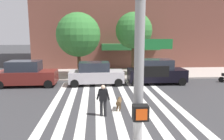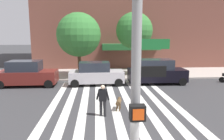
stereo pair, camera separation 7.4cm
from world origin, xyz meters
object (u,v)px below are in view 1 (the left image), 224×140
(parked_car_third_in_line, at_px, (156,72))
(street_tree_middle, at_px, (134,31))
(pedestrian_dog_walker, at_px, (103,99))
(parked_car_near_curb, at_px, (27,74))
(traffic_light_pole, at_px, (140,68))
(street_tree_nearest, at_px, (78,35))
(dog_on_leash, at_px, (119,102))
(parked_car_behind_first, at_px, (96,74))

(parked_car_third_in_line, bearing_deg, street_tree_middle, 110.15)
(parked_car_third_in_line, xyz_separation_m, pedestrian_dog_walker, (-4.77, -6.99, -0.08))
(parked_car_third_in_line, bearing_deg, pedestrian_dog_walker, -124.30)
(parked_car_near_curb, bearing_deg, traffic_light_pole, -65.10)
(street_tree_nearest, xyz_separation_m, pedestrian_dog_walker, (1.89, -9.82, -3.19))
(traffic_light_pole, distance_m, street_tree_middle, 17.45)
(traffic_light_pole, xyz_separation_m, pedestrian_dog_walker, (-0.40, 6.61, -2.59))
(traffic_light_pole, xyz_separation_m, dog_on_leash, (0.50, 7.48, -3.08))
(parked_car_third_in_line, relative_size, dog_on_leash, 4.91)
(traffic_light_pole, height_order, parked_car_near_curb, traffic_light_pole)
(street_tree_middle, height_order, pedestrian_dog_walker, street_tree_middle)
(dog_on_leash, bearing_deg, parked_car_behind_first, 101.42)
(street_tree_nearest, relative_size, dog_on_leash, 6.13)
(street_tree_nearest, bearing_deg, parked_car_third_in_line, -22.99)
(parked_car_behind_first, distance_m, street_tree_middle, 6.32)
(parked_car_behind_first, distance_m, pedestrian_dog_walker, 7.00)
(parked_car_third_in_line, height_order, pedestrian_dog_walker, parked_car_third_in_line)
(traffic_light_pole, height_order, pedestrian_dog_walker, traffic_light_pole)
(traffic_light_pole, height_order, parked_car_third_in_line, traffic_light_pole)
(traffic_light_pole, relative_size, street_tree_middle, 0.94)
(traffic_light_pole, height_order, parked_car_behind_first, traffic_light_pole)
(parked_car_near_curb, height_order, parked_car_third_in_line, parked_car_third_in_line)
(dog_on_leash, bearing_deg, traffic_light_pole, -93.84)
(street_tree_middle, bearing_deg, dog_on_leash, -104.83)
(street_tree_middle, height_order, dog_on_leash, street_tree_middle)
(parked_car_near_curb, bearing_deg, dog_on_leash, -41.90)
(parked_car_behind_first, relative_size, dog_on_leash, 4.54)
(parked_car_behind_first, bearing_deg, parked_car_third_in_line, 0.02)
(parked_car_near_curb, distance_m, street_tree_nearest, 5.83)
(traffic_light_pole, relative_size, pedestrian_dog_walker, 3.54)
(street_tree_middle, distance_m, pedestrian_dog_walker, 11.66)
(street_tree_nearest, height_order, dog_on_leash, street_tree_nearest)
(traffic_light_pole, relative_size, parked_car_third_in_line, 1.20)
(street_tree_nearest, bearing_deg, parked_car_behind_first, -61.10)
(street_tree_middle, relative_size, pedestrian_dog_walker, 3.77)
(parked_car_behind_first, bearing_deg, traffic_light_pole, -86.92)
(pedestrian_dog_walker, relative_size, dog_on_leash, 1.66)
(pedestrian_dog_walker, bearing_deg, parked_car_near_curb, 130.20)
(pedestrian_dog_walker, bearing_deg, traffic_light_pole, -86.50)
(parked_car_third_in_line, bearing_deg, parked_car_behind_first, -179.98)
(parked_car_third_in_line, bearing_deg, parked_car_near_curb, -180.00)
(parked_car_behind_first, bearing_deg, pedestrian_dog_walker, -87.31)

